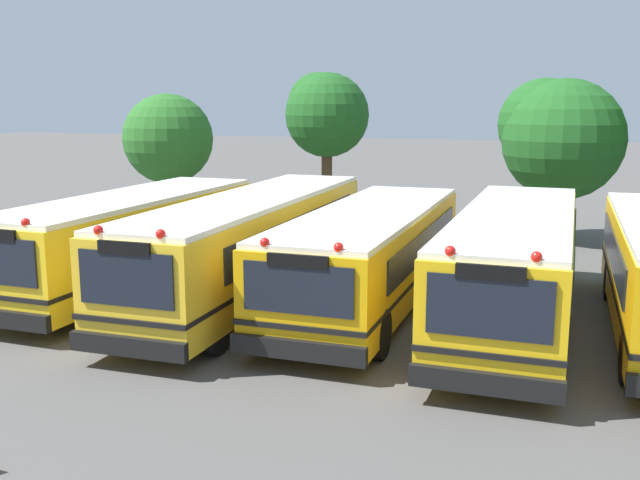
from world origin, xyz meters
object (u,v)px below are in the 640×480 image
object	(u,v)px
school_bus_1	(253,242)
tree_0	(170,138)
school_bus_0	(131,237)
tree_2	(557,135)
school_bus_2	(370,253)
school_bus_3	(515,263)
tree_1	(325,113)

from	to	relation	value
school_bus_1	tree_0	bearing A→B (deg)	-50.33
school_bus_0	tree_2	distance (m)	15.06
school_bus_1	tree_0	distance (m)	11.75
school_bus_1	school_bus_2	xyz separation A→B (m)	(3.07, 0.09, -0.10)
school_bus_1	school_bus_3	xyz separation A→B (m)	(6.46, -0.28, -0.02)
school_bus_0	tree_1	world-z (taller)	tree_1
school_bus_3	tree_0	world-z (taller)	tree_0
school_bus_0	tree_0	size ratio (longest dim) A/B	1.85
school_bus_3	tree_2	xyz separation A→B (m)	(0.54, 10.61, 2.37)
school_bus_2	tree_2	bearing A→B (deg)	-110.95
school_bus_0	tree_1	bearing A→B (deg)	-96.97
tree_2	tree_0	bearing A→B (deg)	-174.01
tree_1	tree_2	bearing A→B (deg)	-4.30
school_bus_2	tree_0	world-z (taller)	tree_0
school_bus_3	tree_2	distance (m)	10.88
tree_1	tree_2	size ratio (longest dim) A/B	1.05
tree_0	tree_2	size ratio (longest dim) A/B	0.91
school_bus_0	school_bus_2	bearing A→B (deg)	-175.37
tree_0	school_bus_1	bearing A→B (deg)	-49.63
school_bus_3	school_bus_0	bearing A→B (deg)	0.61
school_bus_3	tree_0	size ratio (longest dim) A/B	1.97
school_bus_1	school_bus_2	distance (m)	3.07
school_bus_0	tree_2	xyz separation A→B (m)	(10.37, 10.65, 2.39)
school_bus_1	tree_0	xyz separation A→B (m)	(-7.49, 8.81, 2.08)
school_bus_2	school_bus_3	size ratio (longest dim) A/B	0.97
school_bus_1	tree_0	size ratio (longest dim) A/B	2.21
school_bus_0	tree_0	distance (m)	10.24
school_bus_1	school_bus_3	bearing A→B (deg)	176.85
school_bus_3	tree_1	xyz separation A→B (m)	(-8.25, 11.27, 3.08)
school_bus_0	school_bus_1	world-z (taller)	school_bus_1
tree_2	school_bus_1	bearing A→B (deg)	-124.15
school_bus_0	school_bus_3	size ratio (longest dim) A/B	0.94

